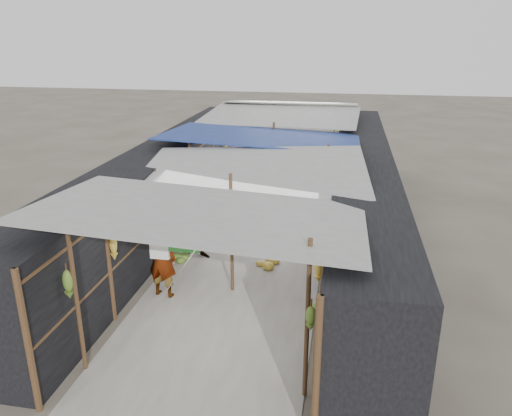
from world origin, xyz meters
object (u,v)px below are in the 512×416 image
Objects in this scene: black_basin at (308,186)px; crate_near at (254,236)px; vendor_elderly at (162,258)px; vendor_seated at (311,190)px; shopper_blue at (199,226)px.

crate_near is at bearing -101.43° from black_basin.
vendor_seated is at bearing -101.41° from vendor_elderly.
crate_near is 0.31× the size of shopper_blue.
crate_near is at bearing -103.58° from vendor_elderly.
shopper_blue is at bearing -87.03° from vendor_elderly.
vendor_elderly is at bearing -51.34° from vendor_seated.
crate_near is 3.72m from vendor_seated.
black_basin is (1.02, 5.06, -0.07)m from crate_near.
vendor_elderly is 1.98× the size of vendor_seated.
black_basin is at bearing 50.31° from shopper_blue.
vendor_seated is at bearing 84.66° from crate_near.
black_basin is 8.56m from vendor_elderly.
vendor_seated is (2.58, 6.63, -0.43)m from vendor_elderly.
vendor_seated is (0.20, -1.56, 0.34)m from black_basin.
vendor_elderly is at bearing -117.71° from shopper_blue.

